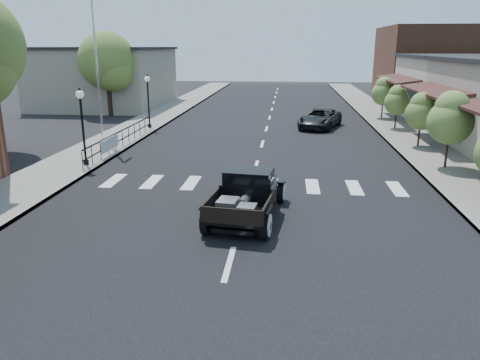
# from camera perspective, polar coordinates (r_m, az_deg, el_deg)

# --- Properties ---
(ground) EXTENTS (120.00, 120.00, 0.00)m
(ground) POSITION_cam_1_polar(r_m,az_deg,el_deg) (14.65, 0.12, -5.09)
(ground) COLOR black
(ground) RESTS_ON ground
(road) EXTENTS (14.00, 80.00, 0.02)m
(road) POSITION_cam_1_polar(r_m,az_deg,el_deg) (29.11, 3.06, 5.57)
(road) COLOR black
(road) RESTS_ON ground
(road_markings) EXTENTS (12.00, 60.00, 0.06)m
(road_markings) POSITION_cam_1_polar(r_m,az_deg,el_deg) (24.22, 2.47, 3.42)
(road_markings) COLOR silver
(road_markings) RESTS_ON ground
(sidewalk_left) EXTENTS (3.00, 80.00, 0.15)m
(sidewalk_left) POSITION_cam_1_polar(r_m,az_deg,el_deg) (30.69, -13.08, 5.85)
(sidewalk_left) COLOR gray
(sidewalk_left) RESTS_ON ground
(sidewalk_right) EXTENTS (3.00, 80.00, 0.15)m
(sidewalk_right) POSITION_cam_1_polar(r_m,az_deg,el_deg) (29.93, 19.60, 5.08)
(sidewalk_right) COLOR gray
(sidewalk_right) RESTS_ON ground
(low_building_left) EXTENTS (10.00, 12.00, 5.00)m
(low_building_left) POSITION_cam_1_polar(r_m,az_deg,el_deg) (44.78, -15.97, 11.86)
(low_building_left) COLOR gray
(low_building_left) RESTS_ON ground
(storefront_far) EXTENTS (10.00, 9.00, 4.50)m
(storefront_far) POSITION_cam_1_polar(r_m,az_deg,el_deg) (38.24, 27.11, 9.76)
(storefront_far) COLOR beige
(storefront_far) RESTS_ON ground
(far_building_right) EXTENTS (11.00, 10.00, 7.00)m
(far_building_right) POSITION_cam_1_polar(r_m,az_deg,el_deg) (47.78, 23.63, 12.59)
(far_building_right) COLOR brown
(far_building_right) RESTS_ON ground
(railing) EXTENTS (0.08, 10.00, 1.00)m
(railing) POSITION_cam_1_polar(r_m,az_deg,el_deg) (25.56, -14.15, 5.11)
(railing) COLOR black
(railing) RESTS_ON sidewalk_left
(banner) EXTENTS (0.04, 2.20, 0.60)m
(banner) POSITION_cam_1_polar(r_m,az_deg,el_deg) (23.73, -15.54, 3.70)
(banner) COLOR silver
(banner) RESTS_ON sidewalk_left
(lamp_post_b) EXTENTS (0.36, 0.36, 3.42)m
(lamp_post_b) POSITION_cam_1_polar(r_m,az_deg,el_deg) (21.82, -18.62, 6.18)
(lamp_post_b) COLOR black
(lamp_post_b) RESTS_ON sidewalk_left
(lamp_post_c) EXTENTS (0.36, 0.36, 3.42)m
(lamp_post_c) POSITION_cam_1_polar(r_m,az_deg,el_deg) (31.11, -11.11, 9.42)
(lamp_post_c) COLOR black
(lamp_post_c) RESTS_ON sidewalk_left
(flagpole) EXTENTS (0.12, 0.12, 12.08)m
(flagpole) POSITION_cam_1_polar(r_m,az_deg,el_deg) (27.70, -17.39, 17.22)
(flagpole) COLOR silver
(flagpole) RESTS_ON sidewalk_left
(big_tree_far) EXTENTS (4.34, 4.34, 6.38)m
(big_tree_far) POSITION_cam_1_polar(r_m,az_deg,el_deg) (38.26, -15.81, 12.31)
(big_tree_far) COLOR #566E2F
(big_tree_far) RESTS_ON ground
(small_tree_b) EXTENTS (1.93, 1.93, 3.21)m
(small_tree_b) POSITION_cam_1_polar(r_m,az_deg,el_deg) (22.12, 24.14, 5.47)
(small_tree_b) COLOR #5C7937
(small_tree_b) RESTS_ON sidewalk_right
(small_tree_c) EXTENTS (1.64, 1.64, 2.74)m
(small_tree_c) POSITION_cam_1_polar(r_m,az_deg,el_deg) (26.42, 21.14, 6.78)
(small_tree_c) COLOR #5C7937
(small_tree_c) RESTS_ON sidewalk_right
(small_tree_d) EXTENTS (1.60, 1.60, 2.66)m
(small_tree_d) POSITION_cam_1_polar(r_m,az_deg,el_deg) (31.89, 18.55, 8.36)
(small_tree_d) COLOR #5C7937
(small_tree_d) RESTS_ON sidewalk_right
(small_tree_e) EXTENTS (1.72, 1.72, 2.87)m
(small_tree_e) POSITION_cam_1_polar(r_m,az_deg,el_deg) (36.32, 17.04, 9.50)
(small_tree_e) COLOR #5C7937
(small_tree_e) RESTS_ON sidewalk_right
(hotrod_pickup) EXTENTS (2.67, 4.76, 1.57)m
(hotrod_pickup) POSITION_cam_1_polar(r_m,az_deg,el_deg) (14.71, 0.91, -1.76)
(hotrod_pickup) COLOR black
(hotrod_pickup) RESTS_ON ground
(second_car) EXTENTS (3.43, 4.95, 1.26)m
(second_car) POSITION_cam_1_polar(r_m,az_deg,el_deg) (31.77, 9.72, 7.38)
(second_car) COLOR black
(second_car) RESTS_ON ground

